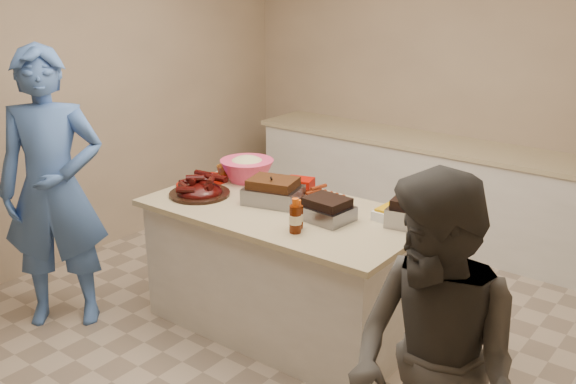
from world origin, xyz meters
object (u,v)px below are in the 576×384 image
Objects in this scene: bbq_bottle_a at (295,232)px; plastic_cup at (224,178)px; mustard_bottle at (295,198)px; guest_blue at (69,317)px; coleslaw_bowl at (247,181)px; bbq_bottle_b at (298,228)px; roasting_pan at (414,224)px; rib_platter at (200,195)px; island at (284,326)px.

bbq_bottle_a is 2.02× the size of plastic_cup.
guest_blue is (-1.21, -1.04, -0.86)m from mustard_bottle.
coleslaw_bowl is at bearing 16.36° from plastic_cup.
bbq_bottle_a is at bearing -23.94° from guest_blue.
bbq_bottle_a is 0.11× the size of guest_blue.
plastic_cup reaches higher than guest_blue.
bbq_bottle_b is at bearing -21.56° from guest_blue.
roasting_pan is at bearing -1.22° from coleslaw_bowl.
guest_blue is (-0.66, -0.69, -0.86)m from rib_platter.
plastic_cup is (-1.55, -0.02, 0.00)m from roasting_pan.
bbq_bottle_b reaches higher than mustard_bottle.
bbq_bottle_b is at bearing -50.69° from mustard_bottle.
coleslaw_bowl reaches higher than rib_platter.
coleslaw_bowl is (-1.36, 0.03, 0.00)m from roasting_pan.
bbq_bottle_b is (-0.03, 0.06, 0.00)m from bbq_bottle_a.
coleslaw_bowl is at bearing 146.90° from bbq_bottle_a.
plastic_cup is 1.47m from guest_blue.
guest_blue is (-0.70, -1.13, -0.86)m from coleslaw_bowl.
bbq_bottle_a reaches higher than guest_blue.
rib_platter reaches higher than island.
mustard_bottle is at bearing -2.77° from guest_blue.
island is 1.07m from rib_platter.
mustard_bottle reaches higher than guest_blue.
roasting_pan is 0.70m from bbq_bottle_b.
bbq_bottle_a is 0.60m from mustard_bottle.
island is at bearing 12.95° from rib_platter.
island is at bearing -171.60° from roasting_pan.
plastic_cup is at bearing 176.97° from mustard_bottle.
rib_platter is at bearing -95.36° from coleslaw_bowl.
island is at bearing -18.14° from plastic_cup.
roasting_pan is 2.49m from guest_blue.
coleslaw_bowl is 2.21× the size of bbq_bottle_b.
mustard_bottle is at bearing 173.50° from roasting_pan.
rib_platter is 0.44m from coleslaw_bowl.
coleslaw_bowl is at bearing 151.54° from island.
mustard_bottle is (-0.07, 0.21, 0.86)m from island.
guest_blue is at bearing -147.51° from island.
roasting_pan reaches higher than plastic_cup.
roasting_pan is 1.55m from plastic_cup.
rib_platter is 1.28m from guest_blue.
mustard_bottle is at bearing -3.03° from plastic_cup.
rib_platter is at bearing -167.73° from island.
island reaches higher than guest_blue.
rib_platter reaches higher than mustard_bottle.
bbq_bottle_a reaches higher than bbq_bottle_b.
mustard_bottle is at bearing 127.49° from bbq_bottle_a.
roasting_pan is 0.15× the size of guest_blue.
plastic_cup is at bearing 110.06° from rib_platter.
bbq_bottle_b is at bearing -23.69° from plastic_cup.
island is 1.20m from roasting_pan.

